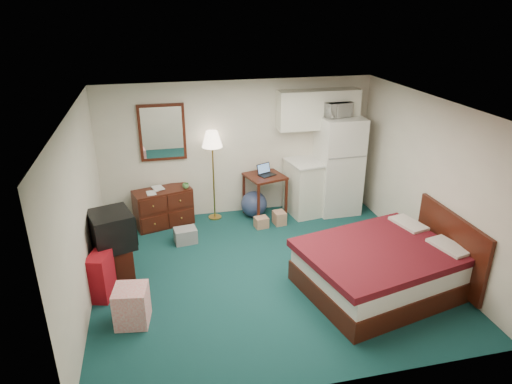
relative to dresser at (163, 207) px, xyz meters
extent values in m
cube|color=#124142|center=(1.44, -1.96, -0.34)|extent=(5.00, 4.50, 0.01)
cube|color=beige|center=(1.44, -1.96, 2.16)|extent=(5.00, 4.50, 0.01)
cube|color=beige|center=(1.44, 0.29, 0.91)|extent=(5.00, 0.01, 2.50)
cube|color=beige|center=(1.44, -4.21, 0.91)|extent=(5.00, 0.01, 2.50)
cube|color=beige|center=(-1.06, -1.96, 0.91)|extent=(0.01, 4.50, 2.50)
cube|color=beige|center=(3.94, -1.96, 0.91)|extent=(0.01, 4.50, 2.50)
sphere|color=navy|center=(1.67, -0.02, -0.10)|extent=(0.57, 0.57, 0.49)
imported|color=silver|center=(3.18, -0.06, 1.66)|extent=(0.53, 0.38, 0.33)
imported|color=tan|center=(-0.26, -0.14, 0.45)|extent=(0.16, 0.03, 0.21)
imported|color=tan|center=(-0.15, 0.03, 0.47)|extent=(0.18, 0.08, 0.25)
imported|color=#518845|center=(0.42, -0.03, 0.40)|extent=(0.15, 0.14, 0.12)
camera|label=1|loc=(-0.04, -7.62, 3.42)|focal=32.00mm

